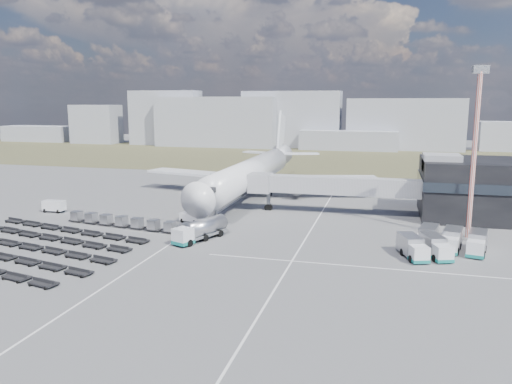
# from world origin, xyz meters

# --- Properties ---
(ground) EXTENTS (420.00, 420.00, 0.00)m
(ground) POSITION_xyz_m (0.00, 0.00, 0.00)
(ground) COLOR #565659
(ground) RESTS_ON ground
(grass_strip) EXTENTS (420.00, 90.00, 0.01)m
(grass_strip) POSITION_xyz_m (0.00, 110.00, 0.01)
(grass_strip) COLOR #4A472C
(grass_strip) RESTS_ON ground
(lane_markings) EXTENTS (47.12, 110.00, 0.01)m
(lane_markings) POSITION_xyz_m (9.77, 3.00, 0.01)
(lane_markings) COLOR silver
(lane_markings) RESTS_ON ground
(terminal) EXTENTS (30.40, 16.40, 11.00)m
(terminal) POSITION_xyz_m (47.77, 23.96, 5.25)
(terminal) COLOR black
(terminal) RESTS_ON ground
(jet_bridge) EXTENTS (30.30, 3.80, 7.05)m
(jet_bridge) POSITION_xyz_m (15.90, 20.42, 5.05)
(jet_bridge) COLOR #939399
(jet_bridge) RESTS_ON ground
(airliner) EXTENTS (51.59, 64.53, 17.62)m
(airliner) POSITION_xyz_m (0.00, 32.38, 5.29)
(airliner) COLOR silver
(airliner) RESTS_ON ground
(skyline) EXTENTS (303.24, 24.18, 24.69)m
(skyline) POSITION_xyz_m (-7.91, 148.06, 9.88)
(skyline) COLOR #989AA6
(skyline) RESTS_ON ground
(fuel_tanker) EXTENTS (5.74, 9.69, 3.06)m
(fuel_tanker) POSITION_xyz_m (1.39, -1.81, 1.53)
(fuel_tanker) COLOR silver
(fuel_tanker) RESTS_ON ground
(pushback_tug) EXTENTS (4.00, 2.87, 1.59)m
(pushback_tug) POSITION_xyz_m (-4.00, 8.00, 0.80)
(pushback_tug) COLOR silver
(pushback_tug) RESTS_ON ground
(utility_van) EXTENTS (3.94, 1.79, 2.13)m
(utility_van) POSITION_xyz_m (-31.00, 8.85, 1.06)
(utility_van) COLOR silver
(utility_van) RESTS_ON ground
(catering_truck) EXTENTS (3.48, 6.16, 2.66)m
(catering_truck) POSITION_xyz_m (1.59, 40.23, 1.36)
(catering_truck) COLOR silver
(catering_truck) RESTS_ON ground
(service_trucks_near) EXTENTS (6.98, 7.61, 2.51)m
(service_trucks_near) POSITION_xyz_m (32.13, -2.14, 1.36)
(service_trucks_near) COLOR silver
(service_trucks_near) RESTS_ON ground
(service_trucks_far) EXTENTS (9.68, 8.11, 2.58)m
(service_trucks_far) POSITION_xyz_m (35.92, 2.14, 1.40)
(service_trucks_far) COLOR silver
(service_trucks_far) RESTS_ON ground
(uld_row) EXTENTS (23.74, 5.05, 1.61)m
(uld_row) POSITION_xyz_m (-11.97, 1.79, 0.96)
(uld_row) COLOR black
(uld_row) RESTS_ON ground
(baggage_dollies) EXTENTS (36.01, 26.16, 0.78)m
(baggage_dollies) POSITION_xyz_m (-21.52, -11.68, 0.39)
(baggage_dollies) COLOR black
(baggage_dollies) RESTS_ON ground
(floodlight_mast) EXTENTS (2.35, 1.91, 24.70)m
(floodlight_mast) POSITION_xyz_m (38.91, 8.57, 12.38)
(floodlight_mast) COLOR red
(floodlight_mast) RESTS_ON ground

